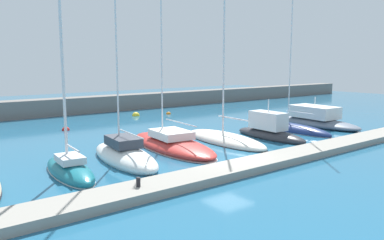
# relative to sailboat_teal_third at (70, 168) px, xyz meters

# --- Properties ---
(ground_plane) EXTENTS (120.00, 120.00, 0.00)m
(ground_plane) POSITION_rel_sailboat_teal_third_xyz_m (8.56, -3.67, -0.35)
(ground_plane) COLOR #236084
(dock_pier) EXTENTS (38.97, 2.15, 0.45)m
(dock_pier) POSITION_rel_sailboat_teal_third_xyz_m (8.56, -5.39, -0.12)
(dock_pier) COLOR gray
(dock_pier) RESTS_ON ground_plane
(breakwater_seawall) EXTENTS (108.00, 2.43, 1.98)m
(breakwater_seawall) POSITION_rel_sailboat_teal_third_xyz_m (8.56, 24.75, 0.64)
(breakwater_seawall) COLOR slate
(breakwater_seawall) RESTS_ON ground_plane
(sailboat_teal_third) EXTENTS (2.29, 6.46, 12.90)m
(sailboat_teal_third) POSITION_rel_sailboat_teal_third_xyz_m (0.00, 0.00, 0.00)
(sailboat_teal_third) COLOR #19707F
(sailboat_teal_third) RESTS_ON ground_plane
(sailboat_white_fourth) EXTENTS (3.30, 8.09, 15.57)m
(sailboat_white_fourth) POSITION_rel_sailboat_teal_third_xyz_m (3.76, 0.71, 0.04)
(sailboat_white_fourth) COLOR white
(sailboat_white_fourth) RESTS_ON ground_plane
(sailboat_red_fifth) EXTENTS (4.35, 10.44, 15.61)m
(sailboat_red_fifth) POSITION_rel_sailboat_teal_third_xyz_m (8.23, 1.95, -0.02)
(sailboat_red_fifth) COLOR #B72D28
(sailboat_red_fifth) RESTS_ON ground_plane
(sailboat_ivory_sixth) EXTENTS (3.26, 9.02, 13.74)m
(sailboat_ivory_sixth) POSITION_rel_sailboat_teal_third_xyz_m (12.80, 1.33, -0.18)
(sailboat_ivory_sixth) COLOR silver
(sailboat_ivory_sixth) RESTS_ON ground_plane
(motorboat_charcoal_seventh) EXTENTS (2.27, 7.13, 3.52)m
(motorboat_charcoal_seventh) POSITION_rel_sailboat_teal_third_xyz_m (16.82, 0.26, 0.26)
(motorboat_charcoal_seventh) COLOR #2D2D33
(motorboat_charcoal_seventh) RESTS_ON ground_plane
(sailboat_navy_eighth) EXTENTS (2.32, 8.37, 18.18)m
(sailboat_navy_eighth) POSITION_rel_sailboat_teal_third_xyz_m (20.89, 1.11, -0.14)
(sailboat_navy_eighth) COLOR navy
(sailboat_navy_eighth) RESTS_ON ground_plane
(motorboat_slate_ninth) EXTENTS (4.01, 10.53, 3.04)m
(motorboat_slate_ninth) POSITION_rel_sailboat_teal_third_xyz_m (25.26, 1.97, 0.25)
(motorboat_slate_ninth) COLOR slate
(motorboat_slate_ninth) RESTS_ON ground_plane
(mooring_buoy_yellow) EXTENTS (0.89, 0.89, 0.89)m
(mooring_buoy_yellow) POSITION_rel_sailboat_teal_third_xyz_m (14.55, 18.49, -0.35)
(mooring_buoy_yellow) COLOR yellow
(mooring_buoy_yellow) RESTS_ON ground_plane
(mooring_buoy_red) EXTENTS (0.71, 0.71, 0.71)m
(mooring_buoy_red) POSITION_rel_sailboat_teal_third_xyz_m (4.70, 13.93, -0.35)
(mooring_buoy_red) COLOR red
(mooring_buoy_red) RESTS_ON ground_plane
(mooring_buoy_orange) EXTENTS (0.57, 0.57, 0.57)m
(mooring_buoy_orange) POSITION_rel_sailboat_teal_third_xyz_m (18.44, 17.44, -0.35)
(mooring_buoy_orange) COLOR orange
(mooring_buoy_orange) RESTS_ON ground_plane
(dock_bollard) EXTENTS (0.20, 0.20, 0.44)m
(dock_bollard) POSITION_rel_sailboat_teal_third_xyz_m (1.28, -5.39, 0.32)
(dock_bollard) COLOR black
(dock_bollard) RESTS_ON dock_pier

